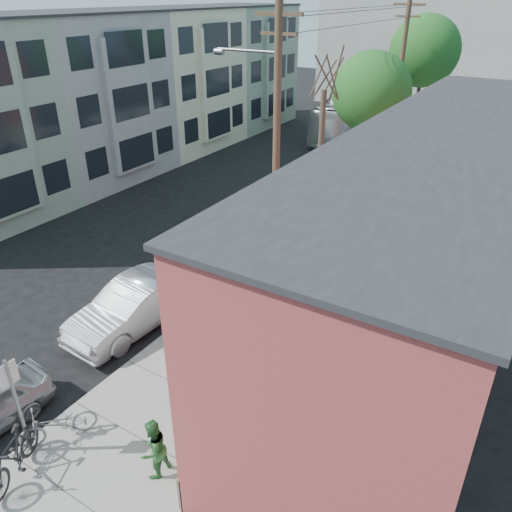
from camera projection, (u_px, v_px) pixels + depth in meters
The scene contains 25 objects.
ground at pixel (128, 313), 17.56m from camera, with size 120.00×120.00×0.00m, color black.
sidewalk at pixel (357, 226), 23.83m from camera, with size 4.50×58.00×0.15m, color gray.
cafe_building at pixel (439, 234), 15.61m from camera, with size 6.60×20.20×6.61m.
apartment_row at pixel (141, 90), 31.43m from camera, with size 6.30×32.00×9.00m.
end_cap_building at pixel (422, 38), 47.22m from camera, with size 18.00×8.00×12.00m, color #9B9C97.
sign_post at pixel (16, 399), 11.36m from camera, with size 0.07×0.45×2.80m.
parking_meter_near at pixel (210, 283), 17.46m from camera, with size 0.14×0.14×1.24m.
parking_meter_far at pixel (300, 216), 22.71m from camera, with size 0.14×0.14×1.24m.
utility_pole_near at pixel (275, 132), 18.51m from camera, with size 3.57×0.28×10.00m.
utility_pole_far at pixel (400, 80), 29.70m from camera, with size 1.80×0.28×10.00m.
tree_bare at pixel (320, 165), 21.76m from camera, with size 0.24×0.24×6.34m.
tree_leafy_mid at pixel (371, 92), 25.07m from camera, with size 3.96×3.96×7.38m.
tree_leafy_far at pixel (424, 51), 31.53m from camera, with size 4.41×4.41×8.71m.
patio_chair_a at pixel (228, 420), 12.42m from camera, with size 0.50×0.50×0.88m, color #0F3725, non-canonical shape.
patio_chair_b at pixel (225, 411), 12.70m from camera, with size 0.50×0.50×0.88m, color #0F3725, non-canonical shape.
patron_grey at pixel (291, 331), 14.79m from camera, with size 0.72×0.47×1.96m, color gray.
patron_green at pixel (153, 449), 11.22m from camera, with size 0.76×0.59×1.56m, color #29682C.
cyclist at pixel (264, 284), 17.15m from camera, with size 1.27×0.73×1.97m, color brown.
cyclist_bike at pixel (264, 294), 17.36m from camera, with size 0.72×2.06×1.08m, color black.
parked_bike_a at pixel (13, 456), 11.27m from camera, with size 0.57×2.00×1.20m, color black.
parked_bike_b at pixel (58, 424), 12.24m from camera, with size 0.65×1.86×0.98m, color gray.
car_1 at pixel (136, 305), 16.57m from camera, with size 1.73×4.97×1.64m, color silver.
car_2 at pixel (231, 236), 21.35m from camera, with size 2.15×5.28×1.53m, color black.
car_3 at pixel (320, 181), 27.35m from camera, with size 2.61×5.65×1.57m, color #A1A1A8.
bus at pixel (349, 115), 38.29m from camera, with size 2.59×11.09×3.09m, color silver.
Camera 1 is at (11.46, -10.02, 10.06)m, focal length 35.00 mm.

